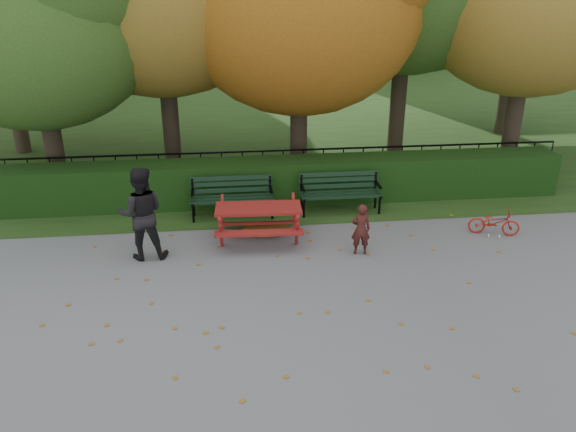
{
  "coord_description": "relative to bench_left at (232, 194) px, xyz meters",
  "views": [
    {
      "loc": [
        -1.41,
        -7.84,
        4.83
      ],
      "look_at": [
        -0.36,
        1.18,
        1.0
      ],
      "focal_mm": 35.0,
      "sensor_mm": 36.0,
      "label": 1
    }
  ],
  "objects": [
    {
      "name": "ground",
      "position": [
        1.3,
        -3.7,
        -0.52
      ],
      "size": [
        90.0,
        90.0,
        0.0
      ],
      "primitive_type": "plane",
      "color": "gray",
      "rests_on": "ground"
    },
    {
      "name": "bench_right",
      "position": [
        2.4,
        0.0,
        0.0
      ],
      "size": [
        1.8,
        0.57,
        0.88
      ],
      "color": "black",
      "rests_on": "ground"
    },
    {
      "name": "leaf_pile",
      "position": [
        0.67,
        -0.93,
        -0.48
      ],
      "size": [
        1.24,
        1.04,
        0.07
      ],
      "primitive_type": "ellipsoid",
      "rotation": [
        0.0,
        0.0,
        0.34
      ],
      "color": "brown",
      "rests_on": "ground"
    },
    {
      "name": "bicycle",
      "position": [
        5.29,
        -1.6,
        -0.26
      ],
      "size": [
        1.07,
        0.65,
        0.53
      ],
      "primitive_type": "imported",
      "rotation": [
        0.0,
        0.0,
        1.25
      ],
      "color": "red",
      "rests_on": "ground"
    },
    {
      "name": "leaf_scatter",
      "position": [
        1.3,
        -3.4,
        -0.51
      ],
      "size": [
        9.0,
        5.7,
        0.01
      ],
      "primitive_type": null,
      "color": "brown",
      "rests_on": "ground"
    },
    {
      "name": "iron_fence",
      "position": [
        1.3,
        1.6,
        0.02
      ],
      "size": [
        14.0,
        0.04,
        1.02
      ],
      "color": "black",
      "rests_on": "ground"
    },
    {
      "name": "child",
      "position": [
        2.36,
        -2.14,
        -0.02
      ],
      "size": [
        0.38,
        0.27,
        1.01
      ],
      "primitive_type": "imported",
      "rotation": [
        0.0,
        0.0,
        3.08
      ],
      "color": "#451A16",
      "rests_on": "ground"
    },
    {
      "name": "adult",
      "position": [
        -1.69,
        -1.81,
        0.36
      ],
      "size": [
        0.88,
        0.7,
        1.77
      ],
      "primitive_type": "imported",
      "rotation": [
        0.0,
        0.0,
        3.18
      ],
      "color": "black",
      "rests_on": "ground"
    },
    {
      "name": "grass_strip",
      "position": [
        1.3,
        10.3,
        -0.51
      ],
      "size": [
        90.0,
        90.0,
        0.0
      ],
      "primitive_type": "plane",
      "color": "#233915",
      "rests_on": "ground"
    },
    {
      "name": "hedge",
      "position": [
        1.3,
        0.8,
        -0.02
      ],
      "size": [
        13.0,
        0.9,
        1.0
      ],
      "primitive_type": "cube",
      "color": "black",
      "rests_on": "ground"
    },
    {
      "name": "bench_left",
      "position": [
        0.0,
        0.0,
        0.0
      ],
      "size": [
        1.8,
        0.57,
        0.88
      ],
      "color": "black",
      "rests_on": "ground"
    },
    {
      "name": "picnic_table",
      "position": [
        0.49,
        -1.33,
        0.04
      ],
      "size": [
        1.75,
        1.44,
        0.82
      ],
      "rotation": [
        0.0,
        0.0,
        -0.05
      ],
      "color": "maroon",
      "rests_on": "ground"
    }
  ]
}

